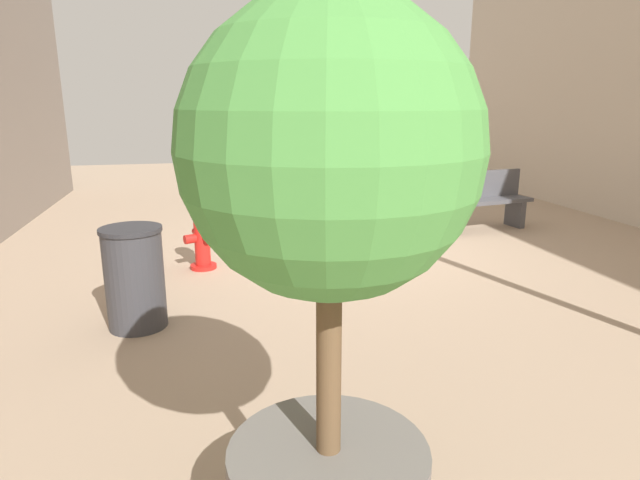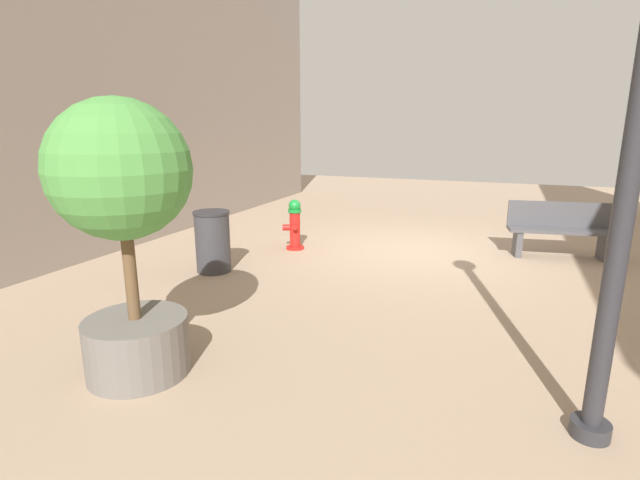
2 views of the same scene
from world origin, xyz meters
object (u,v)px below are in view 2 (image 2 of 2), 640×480
object	(u,v)px
planter_tree	(124,210)
trash_bin	(213,241)
bench_near	(561,229)
fire_hydrant	(295,224)

from	to	relation	value
planter_tree	trash_bin	world-z (taller)	planter_tree
bench_near	planter_tree	xyz separation A→B (m)	(3.99, 5.84, 1.04)
bench_near	trash_bin	size ratio (longest dim) A/B	1.85
bench_near	planter_tree	bearing A→B (deg)	55.65
fire_hydrant	trash_bin	distance (m)	1.82
planter_tree	fire_hydrant	bearing A→B (deg)	-83.64
fire_hydrant	bench_near	distance (m)	4.67
trash_bin	bench_near	bearing A→B (deg)	-150.30
fire_hydrant	bench_near	size ratio (longest dim) A/B	0.52
fire_hydrant	planter_tree	xyz separation A→B (m)	(-0.52, 4.63, 1.07)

